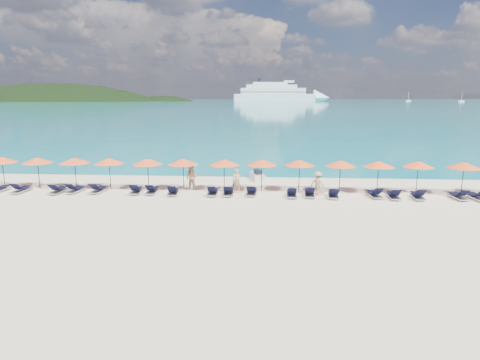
{
  "coord_description": "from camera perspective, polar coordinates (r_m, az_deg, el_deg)",
  "views": [
    {
      "loc": [
        1.65,
        -21.82,
        6.38
      ],
      "look_at": [
        0.0,
        3.0,
        1.2
      ],
      "focal_mm": 30.0,
      "sensor_mm": 36.0,
      "label": 1
    }
  ],
  "objects": [
    {
      "name": "ground",
      "position": [
        22.79,
        -0.5,
        -4.49
      ],
      "size": [
        1400.0,
        1400.0,
        0.0
      ],
      "primitive_type": "plane",
      "color": "beige"
    },
    {
      "name": "sea",
      "position": [
        681.85,
        3.73,
        11.21
      ],
      "size": [
        1600.0,
        1300.0,
        0.01
      ],
      "primitive_type": "cube",
      "color": "#1FA9B2",
      "rests_on": "ground"
    },
    {
      "name": "headland_main",
      "position": [
        639.22,
        -24.56,
        6.74
      ],
      "size": [
        374.0,
        242.0,
        126.5
      ],
      "color": "black",
      "rests_on": "ground"
    },
    {
      "name": "headland_small",
      "position": [
        602.68,
        -10.89,
        7.63
      ],
      "size": [
        162.0,
        126.0,
        85.5
      ],
      "color": "black",
      "rests_on": "ground"
    },
    {
      "name": "cruise_ship",
      "position": [
        553.64,
        6.08,
        12.02
      ],
      "size": [
        131.41,
        35.92,
        36.16
      ],
      "rotation": [
        0.0,
        0.0,
        0.12
      ],
      "color": "white",
      "rests_on": "ground"
    },
    {
      "name": "sailboat_near",
      "position": [
        609.21,
        22.81,
        10.39
      ],
      "size": [
        6.49,
        2.16,
        11.9
      ],
      "color": "white",
      "rests_on": "ground"
    },
    {
      "name": "sailboat_far",
      "position": [
        569.97,
        28.95,
        9.82
      ],
      "size": [
        6.72,
        2.24,
        12.32
      ],
      "color": "white",
      "rests_on": "ground"
    },
    {
      "name": "jetski",
      "position": [
        31.34,
        2.47,
        0.6
      ],
      "size": [
        1.31,
        2.28,
        0.77
      ],
      "rotation": [
        0.0,
        0.0,
        0.25
      ],
      "color": "silver",
      "rests_on": "ground"
    },
    {
      "name": "beachgoer_a",
      "position": [
        26.78,
        -0.48,
        -0.17
      ],
      "size": [
        0.66,
        0.48,
        1.68
      ],
      "primitive_type": "imported",
      "rotation": [
        0.0,
        0.0,
        0.12
      ],
      "color": "tan",
      "rests_on": "ground"
    },
    {
      "name": "beachgoer_b",
      "position": [
        28.0,
        -6.92,
        0.39
      ],
      "size": [
        1.0,
        0.8,
        1.8
      ],
      "primitive_type": "imported",
      "rotation": [
        0.0,
        0.0,
        -0.39
      ],
      "color": "tan",
      "rests_on": "ground"
    },
    {
      "name": "beachgoer_c",
      "position": [
        26.76,
        11.01,
        -0.5
      ],
      "size": [
        1.13,
        0.96,
        1.6
      ],
      "primitive_type": "imported",
      "rotation": [
        0.0,
        0.0,
        2.57
      ],
      "color": "tan",
      "rests_on": "ground"
    },
    {
      "name": "umbrella_0",
      "position": [
        32.93,
        -30.77,
        2.49
      ],
      "size": [
        2.1,
        2.1,
        2.28
      ],
      "color": "black",
      "rests_on": "ground"
    },
    {
      "name": "umbrella_1",
      "position": [
        31.5,
        -26.88,
        2.53
      ],
      "size": [
        2.1,
        2.1,
        2.28
      ],
      "color": "black",
      "rests_on": "ground"
    },
    {
      "name": "umbrella_2",
      "position": [
        30.29,
        -22.48,
        2.58
      ],
      "size": [
        2.1,
        2.1,
        2.28
      ],
      "color": "black",
      "rests_on": "ground"
    },
    {
      "name": "umbrella_3",
      "position": [
        29.27,
        -18.12,
        2.61
      ],
      "size": [
        2.1,
        2.1,
        2.28
      ],
      "color": "black",
      "rests_on": "ground"
    },
    {
      "name": "umbrella_4",
      "position": [
        28.24,
        -13.02,
        2.57
      ],
      "size": [
        2.1,
        2.1,
        2.28
      ],
      "color": "black",
      "rests_on": "ground"
    },
    {
      "name": "umbrella_5",
      "position": [
        27.78,
        -8.1,
        2.61
      ],
      "size": [
        2.1,
        2.1,
        2.28
      ],
      "color": "black",
      "rests_on": "ground"
    },
    {
      "name": "umbrella_6",
      "position": [
        27.28,
        -2.27,
        2.55
      ],
      "size": [
        2.1,
        2.1,
        2.28
      ],
      "color": "black",
      "rests_on": "ground"
    },
    {
      "name": "umbrella_7",
      "position": [
        27.28,
        3.12,
        2.55
      ],
      "size": [
        2.1,
        2.1,
        2.28
      ],
      "color": "black",
      "rests_on": "ground"
    },
    {
      "name": "umbrella_8",
      "position": [
        27.38,
        8.46,
        2.47
      ],
      "size": [
        2.1,
        2.1,
        2.28
      ],
      "color": "black",
      "rests_on": "ground"
    },
    {
      "name": "umbrella_9",
      "position": [
        27.61,
        14.12,
        2.32
      ],
      "size": [
        2.1,
        2.1,
        2.28
      ],
      "color": "black",
      "rests_on": "ground"
    },
    {
      "name": "umbrella_10",
      "position": [
        28.1,
        19.13,
        2.18
      ],
      "size": [
        2.1,
        2.1,
        2.28
      ],
      "color": "black",
      "rests_on": "ground"
    },
    {
      "name": "umbrella_11",
      "position": [
        28.98,
        24.04,
        2.08
      ],
      "size": [
        2.1,
        2.1,
        2.28
      ],
      "color": "black",
      "rests_on": "ground"
    },
    {
      "name": "umbrella_12",
      "position": [
        29.91,
        29.26,
        1.87
      ],
      "size": [
        2.1,
        2.1,
        2.28
      ],
      "color": "black",
      "rests_on": "ground"
    },
    {
      "name": "lounger_2",
      "position": [
        30.99,
        -28.71,
        -1.14
      ],
      "size": [
        0.68,
        1.72,
        0.66
      ],
      "rotation": [
        0.0,
        0.0,
        -0.04
      ],
      "color": "silver",
      "rests_on": "ground"
    },
    {
      "name": "lounger_3",
      "position": [
        29.64,
        -24.46,
        -1.27
      ],
      "size": [
        0.69,
        1.73,
        0.66
      ],
      "rotation": [
        0.0,
        0.0,
        -0.04
      ],
      "color": "silver",
      "rests_on": "ground"
    },
    {
      "name": "lounger_4",
      "position": [
        29.37,
        -22.39,
        -1.21
      ],
      "size": [
        0.78,
        1.75,
        0.66
      ],
      "rotation": [
        0.0,
        0.0,
        -0.1
      ],
      "color": "silver",
      "rests_on": "ground"
    },
    {
      "name": "lounger_5",
      "position": [
        28.78,
        -19.51,
        -1.25
      ],
      "size": [
        0.76,
        1.75,
        0.66
      ],
      "rotation": [
        0.0,
        0.0,
        -0.08
      ],
      "color": "silver",
      "rests_on": "ground"
    },
    {
      "name": "lounger_6",
      "position": [
        27.8,
        -14.54,
        -1.39
      ],
      "size": [
        0.77,
        1.75,
        0.66
      ],
      "rotation": [
        0.0,
        0.0,
        0.09
      ],
      "color": "silver",
      "rests_on": "ground"
    },
    {
      "name": "lounger_7",
      "position": [
        27.54,
        -12.39,
        -1.4
      ],
      "size": [
        0.68,
        1.72,
        0.66
      ],
      "rotation": [
        0.0,
        0.0,
        0.04
      ],
      "color": "silver",
      "rests_on": "ground"
    },
    {
      "name": "lounger_8",
      "position": [
        26.89,
        -9.5,
        -1.61
      ],
      "size": [
        0.79,
        1.75,
        0.66
      ],
      "rotation": [
        0.0,
        0.0,
        0.1
      ],
      "color": "silver",
      "rests_on": "ground"
    },
    {
      "name": "lounger_9",
      "position": [
        26.52,
        -3.92,
        -1.66
      ],
      "size": [
        0.65,
        1.71,
        0.66
      ],
      "rotation": [
        0.0,
        0.0,
        0.02
      ],
      "color": "silver",
      "rests_on": "ground"
    },
    {
      "name": "lounger_10",
      "position": [
        26.45,
        -1.67,
        -1.67
      ],
      "size": [
        0.7,
        1.73,
        0.66
      ],
      "rotation": [
        0.0,
        0.0,
        0.04
      ],
      "color": "silver",
      "rests_on": "ground"
    },
    {
      "name": "lounger_11",
      "position": [
        26.46,
        1.66,
        -1.67
      ],
      "size": [
        0.71,
        1.73,
        0.66
      ],
      "rotation": [
        0.0,
        0.0,
        -0.05
      ],
      "color": "silver",
      "rests_on": "ground"
    },
    {
      "name": "lounger_12",
      "position": [
        26.2,
        7.36,
        -1.9
      ],
      "size": [
        0.64,
        1.71,
        0.66
      ],
      "rotation": [
        0.0,
        0.0,
        -0.01
      ],
      "color": "silver",
      "rests_on": "ground"
    },
    {
      "name": "lounger_13",
      "position": [
        26.46,
        9.88,
        -1.84
      ],
      "size": [
        0.72,
        1.73,
        0.66
      ],
      "rotation": [
        0.0,
        0.0,
        -0.06
      ],
      "color": "silver",
      "rests_on": "ground"
    },
    {
      "name": "lounger_14",
      "position": [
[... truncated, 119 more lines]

